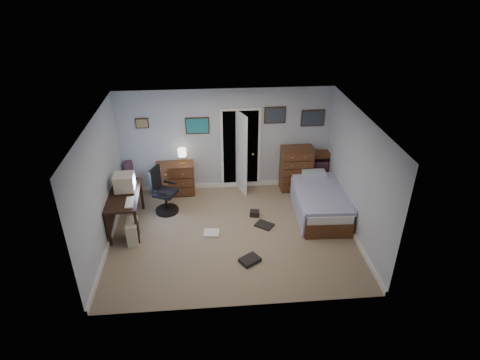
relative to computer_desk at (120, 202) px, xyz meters
name	(u,v)px	position (x,y,z in m)	size (l,w,h in m)	color
floor	(232,234)	(2.29, -0.47, -0.61)	(5.00, 4.00, 0.02)	gray
computer_desk	(120,202)	(0.00, 0.00, 0.00)	(0.70, 1.39, 0.78)	black
crt_monitor	(124,182)	(0.12, 0.15, 0.37)	(0.42, 0.40, 0.38)	beige
keyboard	(130,202)	(0.27, -0.35, 0.19)	(0.16, 0.42, 0.03)	beige
pc_tower	(133,231)	(0.30, -0.55, -0.37)	(0.24, 0.45, 0.47)	beige
office_chair	(163,195)	(0.83, 0.52, -0.19)	(0.69, 0.69, 1.07)	black
media_stack	(130,178)	(-0.03, 1.41, -0.18)	(0.17, 0.17, 0.84)	maroon
low_dresser	(176,179)	(1.06, 1.31, -0.21)	(0.89, 0.44, 0.79)	#552E1B
table_lamp	(182,153)	(1.26, 1.31, 0.46)	(0.20, 0.20, 0.38)	gold
doorway	(239,145)	(2.64, 1.80, 0.40)	(0.96, 1.12, 2.05)	black
tall_dresser	(296,169)	(3.98, 1.28, -0.05)	(0.75, 0.44, 1.10)	#552E1B
headboard_bookcase	(310,168)	(4.36, 1.39, -0.11)	(1.04, 0.30, 0.92)	#552E1B
bed	(319,201)	(4.28, 0.15, -0.30)	(1.13, 2.01, 0.64)	#552E1B
wall_posters	(250,120)	(2.86, 1.51, 1.14)	(4.38, 0.04, 0.60)	#331E11
floor_clutter	(246,236)	(2.56, -0.63, -0.57)	(1.54, 1.84, 0.13)	black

